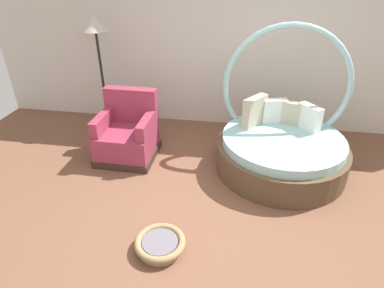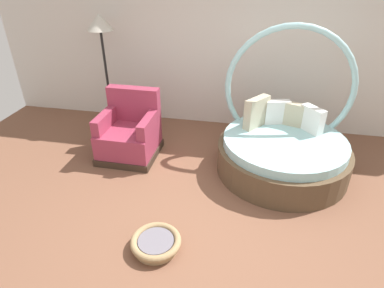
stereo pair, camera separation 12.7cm
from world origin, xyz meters
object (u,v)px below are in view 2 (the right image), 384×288
object	(u,v)px
round_daybed	(283,145)
pet_basket	(156,243)
floor_lamp	(101,33)
red_armchair	(130,134)

from	to	relation	value
round_daybed	pet_basket	xyz separation A→B (m)	(-1.27, -1.74, -0.29)
round_daybed	floor_lamp	world-z (taller)	round_daybed
pet_basket	floor_lamp	bearing A→B (deg)	121.26
round_daybed	pet_basket	distance (m)	2.17
red_armchair	round_daybed	bearing A→B (deg)	1.42
red_armchair	floor_lamp	world-z (taller)	floor_lamp
round_daybed	red_armchair	distance (m)	2.16
pet_basket	floor_lamp	distance (m)	3.35
red_armchair	pet_basket	bearing A→B (deg)	-62.33
floor_lamp	round_daybed	bearing A→B (deg)	-16.47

